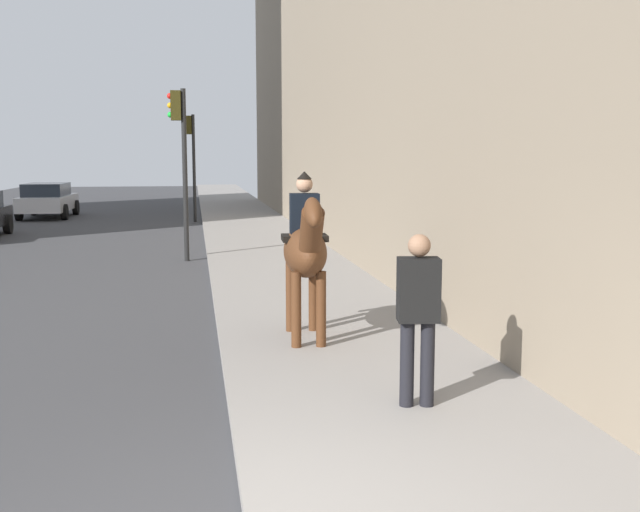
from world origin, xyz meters
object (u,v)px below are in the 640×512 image
car_far_lane (48,199)px  traffic_light_far_curb (191,151)px  pedestrian_greeting (418,308)px  traffic_light_near_curb (181,147)px  mounted_horse_near (306,249)px

car_far_lane → traffic_light_far_curb: traffic_light_far_curb is taller
pedestrian_greeting → car_far_lane: 26.88m
traffic_light_near_curb → traffic_light_far_curb: bearing=-1.2°
pedestrian_greeting → traffic_light_near_curb: (11.58, 2.41, 1.67)m
car_far_lane → mounted_horse_near: bearing=-161.2°
mounted_horse_near → pedestrian_greeting: (-2.80, -0.68, -0.25)m
mounted_horse_near → car_far_lane: mounted_horse_near is taller
mounted_horse_near → traffic_light_near_curb: size_ratio=0.54×
mounted_horse_near → car_far_lane: size_ratio=0.51×
mounted_horse_near → traffic_light_far_curb: bearing=-173.1°
mounted_horse_near → pedestrian_greeting: bearing=16.3°
mounted_horse_near → car_far_lane: (22.82, 7.43, -0.58)m
car_far_lane → traffic_light_near_curb: bearing=-157.1°
pedestrian_greeting → mounted_horse_near: bearing=21.9°
pedestrian_greeting → car_far_lane: pedestrian_greeting is taller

